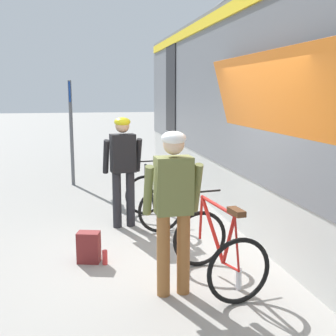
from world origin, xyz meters
name	(u,v)px	position (x,y,z in m)	size (l,w,h in m)	color
ground_plane	(177,262)	(0.00, 0.00, 0.00)	(80.00, 80.00, 0.00)	gray
cyclist_near_in_olive	(173,199)	(-0.24, -0.84, 1.05)	(0.62, 0.32, 1.76)	#935B2D
cyclist_far_in_dark	(123,162)	(-0.51, 1.60, 1.05)	(0.64, 0.36, 1.76)	#232328
bicycle_near_red	(218,250)	(0.31, -0.69, 0.40)	(0.83, 1.15, 0.99)	black
bicycle_far_black	(152,199)	(-0.03, 1.69, 0.40)	(0.79, 1.12, 0.99)	black
backpack_on_platform	(89,247)	(-1.10, 0.23, 0.20)	(0.28, 0.18, 0.40)	maroon
water_bottle_near_the_bikes	(239,279)	(0.49, -0.88, 0.12)	(0.07, 0.07, 0.24)	silver
water_bottle_by_the_backpack	(105,257)	(-0.91, 0.11, 0.09)	(0.07, 0.07, 0.19)	red
platform_sign_post	(71,115)	(-1.34, 4.96, 1.62)	(0.08, 0.70, 2.40)	#595B60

